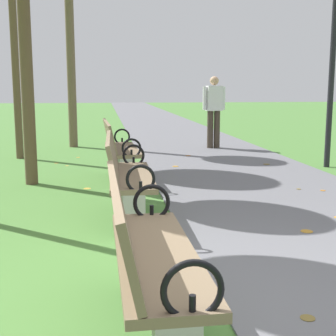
{
  "coord_description": "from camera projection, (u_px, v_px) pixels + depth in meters",
  "views": [
    {
      "loc": [
        -0.73,
        -2.7,
        1.41
      ],
      "look_at": [
        -0.05,
        2.31,
        0.55
      ],
      "focal_mm": 51.2,
      "sensor_mm": 36.0,
      "label": 1
    }
  ],
  "objects": [
    {
      "name": "ground_plane",
      "position": [
        226.0,
        317.0,
        2.97
      ],
      "size": [
        80.0,
        80.0,
        0.0
      ],
      "primitive_type": "plane",
      "color": "#4C7F38"
    },
    {
      "name": "scattered_leaves",
      "position": [
        185.0,
        196.0,
        6.22
      ],
      "size": [
        3.93,
        8.88,
        0.02
      ],
      "color": "#BC842D",
      "rests_on": "ground"
    },
    {
      "name": "park_bench_2",
      "position": [
        126.0,
        175.0,
        5.06
      ],
      "size": [
        0.51,
        1.61,
        0.9
      ],
      "color": "#7A664C",
      "rests_on": "ground"
    },
    {
      "name": "pedestrian_walking",
      "position": [
        214.0,
        108.0,
        10.88
      ],
      "size": [
        0.53,
        0.26,
        1.62
      ],
      "color": "#3D3328",
      "rests_on": "paved_walkway"
    },
    {
      "name": "paved_walkway",
      "position": [
        154.0,
        119.0,
        20.74
      ],
      "size": [
        2.9,
        44.0,
        0.02
      ],
      "primitive_type": "cube",
      "color": "slate",
      "rests_on": "ground"
    },
    {
      "name": "park_bench_1",
      "position": [
        147.0,
        253.0,
        2.7
      ],
      "size": [
        0.49,
        1.6,
        0.9
      ],
      "color": "#7A664C",
      "rests_on": "ground"
    },
    {
      "name": "lamp_post",
      "position": [
        334.0,
        33.0,
        8.13
      ],
      "size": [
        0.28,
        0.28,
        3.48
      ],
      "color": "black",
      "rests_on": "ground"
    },
    {
      "name": "park_bench_3",
      "position": [
        119.0,
        149.0,
        7.21
      ],
      "size": [
        0.54,
        1.62,
        0.9
      ],
      "color": "#7A664C",
      "rests_on": "ground"
    }
  ]
}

